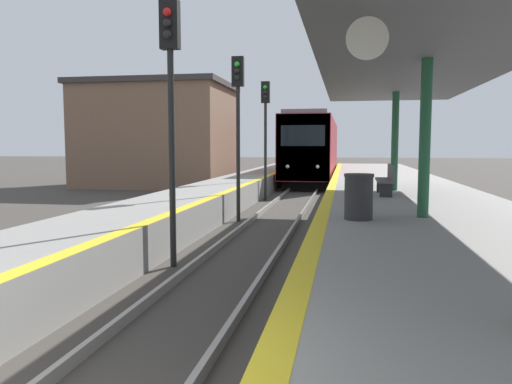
% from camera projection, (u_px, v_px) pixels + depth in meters
% --- Properties ---
extents(train, '(2.76, 17.94, 4.23)m').
position_uv_depth(train, '(314.00, 149.00, 33.65)').
color(train, black).
rests_on(train, ground).
extents(signal_near, '(0.36, 0.31, 5.08)m').
position_uv_depth(signal_near, '(171.00, 85.00, 9.45)').
color(signal_near, black).
rests_on(signal_near, ground).
extents(signal_mid, '(0.36, 0.31, 5.08)m').
position_uv_depth(signal_mid, '(238.00, 108.00, 15.32)').
color(signal_mid, black).
rests_on(signal_mid, ground).
extents(signal_far, '(0.36, 0.31, 5.08)m').
position_uv_depth(signal_far, '(265.00, 119.00, 21.21)').
color(signal_far, black).
rests_on(signal_far, ground).
extents(station_canopy, '(4.47, 19.16, 3.44)m').
position_uv_depth(station_canopy, '(427.00, 56.00, 10.05)').
color(station_canopy, '#1E5133').
rests_on(station_canopy, platform_right).
extents(trash_bin, '(0.59, 0.59, 0.92)m').
position_uv_depth(trash_bin, '(359.00, 197.00, 10.00)').
color(trash_bin, '#262628').
rests_on(trash_bin, platform_right).
extents(bench, '(0.44, 1.81, 0.92)m').
position_uv_depth(bench, '(387.00, 179.00, 15.02)').
color(bench, '#4C4C51').
rests_on(bench, platform_right).
extents(station_building, '(8.58, 6.68, 6.02)m').
position_uv_depth(station_building, '(158.00, 135.00, 29.44)').
color(station_building, brown).
rests_on(station_building, ground).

